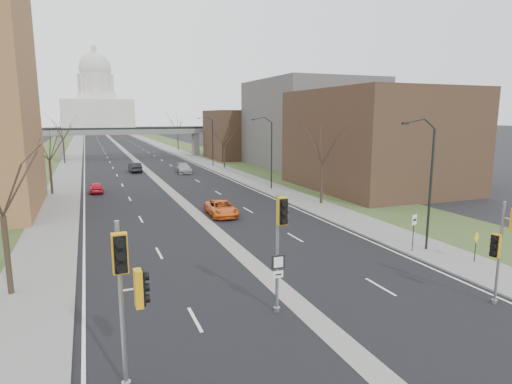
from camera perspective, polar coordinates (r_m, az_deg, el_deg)
ground at (r=19.98m, az=8.00°, el=-16.56°), size 700.00×700.00×0.00m
road_surface at (r=165.93m, az=-18.56°, el=6.55°), size 20.00×600.00×0.01m
median_strip at (r=165.93m, az=-18.56°, el=6.55°), size 1.20×600.00×0.02m
sidewalk_right at (r=167.01m, az=-14.42°, el=6.80°), size 4.00×600.00×0.12m
sidewalk_left at (r=165.71m, az=-22.72°, el=6.31°), size 4.00×600.00×0.12m
grass_verge_right at (r=167.87m, az=-12.38°, el=6.89°), size 8.00×600.00×0.10m
grass_verge_left at (r=165.93m, az=-24.80°, el=6.16°), size 8.00×600.00×0.10m
commercial_block_near at (r=54.62m, az=15.72°, el=6.69°), size 16.00×20.00×12.00m
commercial_block_mid at (r=76.93m, az=7.25°, el=9.00°), size 18.00×22.00×15.00m
commercial_block_far at (r=90.97m, az=-1.65°, el=7.67°), size 14.00×14.00×10.00m
pedestrian_bridge at (r=95.96m, az=-16.32°, el=7.31°), size 34.00×3.00×6.45m
capitol at (r=335.71m, az=-20.43°, el=11.19°), size 48.00×42.00×55.75m
streetlight_near at (r=29.37m, az=21.43°, el=5.56°), size 2.61×0.20×8.70m
streetlight_mid at (r=51.51m, az=1.26°, el=7.94°), size 2.61×0.20×8.70m
streetlight_far at (r=76.14m, az=-6.43°, el=8.60°), size 2.61×0.20×8.70m
tree_left_b at (r=53.67m, az=-26.00°, el=6.23°), size 6.75×6.75×8.81m
tree_left_c at (r=87.56m, az=-24.45°, el=8.02°), size 7.65×7.65×9.99m
tree_right_a at (r=43.48m, az=8.89°, el=6.99°), size 7.20×7.20×9.40m
tree_right_b at (r=73.86m, az=-4.28°, el=7.70°), size 6.30×6.30×8.22m
tree_right_c at (r=112.63m, az=-10.44°, el=9.03°), size 7.65×7.65×9.99m
signal_pole_left at (r=14.37m, az=-16.72°, el=-11.50°), size 1.00×1.03×5.73m
signal_pole_median at (r=18.96m, az=3.24°, el=-5.47°), size 0.64×0.90×5.53m
signal_pole_right at (r=23.01m, az=30.10°, el=-5.48°), size 1.07×0.84×5.03m
speed_limit_sign at (r=29.89m, az=20.28°, el=-4.30°), size 0.52×0.19×2.47m
warning_sign at (r=29.39m, az=27.27°, el=-5.95°), size 0.72×0.30×1.93m
car_left_near at (r=53.62m, az=-20.53°, el=0.59°), size 1.51×3.73×1.27m
car_left_far at (r=71.33m, az=-15.84°, el=3.19°), size 1.84×4.75×1.54m
car_right_near at (r=38.83m, az=-4.65°, el=-2.16°), size 2.57×5.10×1.38m
car_right_mid at (r=68.46m, az=-9.57°, el=3.12°), size 2.45×5.17×1.46m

